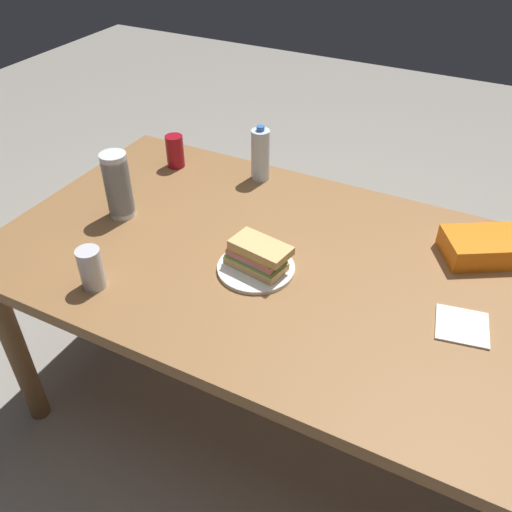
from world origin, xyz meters
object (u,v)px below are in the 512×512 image
at_px(plastic_cup_stack, 118,185).
at_px(water_bottle_spare, 260,155).
at_px(soda_can_red, 175,151).
at_px(chip_bag, 484,247).
at_px(dining_table, 295,282).
at_px(sandwich, 257,255).
at_px(soda_can_silver, 91,268).
at_px(paper_plate, 256,268).

bearing_deg(plastic_cup_stack, water_bottle_spare, 55.20).
relative_size(soda_can_red, water_bottle_spare, 0.60).
bearing_deg(chip_bag, dining_table, 179.35).
xyz_separation_m(sandwich, soda_can_red, (-0.56, 0.42, 0.01)).
xyz_separation_m(water_bottle_spare, soda_can_silver, (-0.14, -0.75, -0.03)).
relative_size(sandwich, soda_can_silver, 1.60).
distance_m(soda_can_red, soda_can_silver, 0.71).
bearing_deg(soda_can_silver, dining_table, 37.67).
bearing_deg(sandwich, chip_bag, 32.72).
bearing_deg(sandwich, soda_can_silver, -144.15).
bearing_deg(plastic_cup_stack, soda_can_silver, -64.01).
relative_size(chip_bag, soda_can_silver, 1.89).
bearing_deg(paper_plate, water_bottle_spare, 115.53).
bearing_deg(chip_bag, water_bottle_spare, 140.88).
bearing_deg(soda_can_red, chip_bag, -2.77).
relative_size(paper_plate, plastic_cup_stack, 1.01).
distance_m(paper_plate, water_bottle_spare, 0.54).
xyz_separation_m(sandwich, soda_can_silver, (-0.37, -0.27, 0.01)).
bearing_deg(soda_can_silver, chip_bag, 33.99).
distance_m(sandwich, soda_can_red, 0.70).
bearing_deg(sandwich, plastic_cup_stack, 174.12).
bearing_deg(soda_can_red, paper_plate, -36.95).
xyz_separation_m(chip_bag, water_bottle_spare, (-0.80, 0.12, 0.06)).
distance_m(sandwich, soda_can_silver, 0.46).
height_order(paper_plate, sandwich, sandwich).
relative_size(soda_can_red, soda_can_silver, 1.00).
bearing_deg(water_bottle_spare, soda_can_red, -169.22).
distance_m(paper_plate, soda_can_silver, 0.46).
relative_size(dining_table, plastic_cup_stack, 8.25).
distance_m(paper_plate, sandwich, 0.05).
xyz_separation_m(paper_plate, sandwich, (0.00, 0.00, 0.05)).
xyz_separation_m(paper_plate, soda_can_silver, (-0.37, -0.27, 0.06)).
relative_size(chip_bag, water_bottle_spare, 1.13).
height_order(sandwich, chip_bag, sandwich).
xyz_separation_m(paper_plate, soda_can_red, (-0.55, 0.42, 0.06)).
relative_size(chip_bag, plastic_cup_stack, 1.04).
distance_m(sandwich, plastic_cup_stack, 0.53).
xyz_separation_m(dining_table, soda_can_red, (-0.64, 0.33, 0.14)).
distance_m(paper_plate, soda_can_red, 0.70).
bearing_deg(chip_bag, sandwich, -178.10).
relative_size(sandwich, soda_can_red, 1.60).
bearing_deg(dining_table, sandwich, -135.36).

